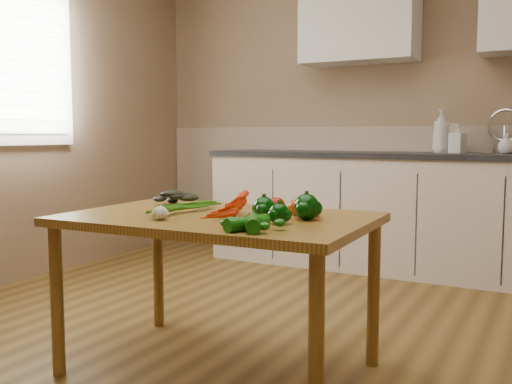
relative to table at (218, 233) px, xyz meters
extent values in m
cube|color=brown|center=(-0.07, 0.04, -0.62)|extent=(4.00, 5.00, 0.02)
cube|color=#917557|center=(-0.07, 2.55, 0.69)|extent=(4.00, 0.02, 2.60)
cube|color=tan|center=(-0.07, 2.53, -0.06)|extent=(3.98, 0.03, 1.10)
cube|color=beige|center=(0.13, 2.23, -0.18)|extent=(2.80, 0.60, 0.86)
cube|color=#2B2C30|center=(0.13, 2.23, 0.27)|extent=(2.84, 0.64, 0.04)
cube|color=#99999E|center=(0.92, 2.23, 0.23)|extent=(0.55, 0.42, 0.10)
cylinder|color=silver|center=(0.92, 2.41, 0.41)|extent=(0.02, 0.02, 0.24)
cube|color=silver|center=(-0.17, 2.36, 1.34)|extent=(0.90, 0.35, 0.70)
cube|color=olive|center=(0.00, 0.00, 0.06)|extent=(1.31, 0.86, 0.04)
cylinder|color=brown|center=(-0.58, -0.37, -0.29)|extent=(0.06, 0.06, 0.65)
cylinder|color=brown|center=(0.60, -0.34, -0.29)|extent=(0.06, 0.06, 0.65)
cylinder|color=brown|center=(-0.60, 0.34, -0.29)|extent=(0.06, 0.06, 0.65)
cylinder|color=brown|center=(0.58, 0.37, -0.29)|extent=(0.06, 0.06, 0.65)
imported|color=silver|center=(0.49, 2.32, 0.45)|extent=(0.17, 0.17, 0.32)
imported|color=silver|center=(0.61, 2.29, 0.39)|extent=(0.12, 0.12, 0.21)
imported|color=silver|center=(0.94, 2.30, 0.36)|extent=(0.16, 0.16, 0.15)
ellipsoid|color=beige|center=(-0.13, -0.23, 0.10)|extent=(0.07, 0.07, 0.06)
sphere|color=#023204|center=(0.23, -0.01, 0.12)|extent=(0.09, 0.09, 0.09)
sphere|color=#023204|center=(0.39, 0.06, 0.13)|extent=(0.10, 0.10, 0.10)
sphere|color=#023204|center=(0.34, -0.10, 0.12)|extent=(0.08, 0.08, 0.08)
ellipsoid|color=#851002|center=(0.19, 0.18, 0.11)|extent=(0.07, 0.07, 0.07)
ellipsoid|color=#CA3905|center=(0.30, 0.15, 0.11)|extent=(0.07, 0.07, 0.07)
ellipsoid|color=#CA3905|center=(0.38, 0.16, 0.11)|extent=(0.07, 0.07, 0.06)
cylinder|color=#0A4E08|center=(0.32, -0.27, 0.10)|extent=(0.14, 0.20, 0.05)
cylinder|color=#0A4E08|center=(0.30, -0.28, 0.10)|extent=(0.11, 0.19, 0.05)
camera|label=1|loc=(1.29, -2.06, 0.42)|focal=40.00mm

